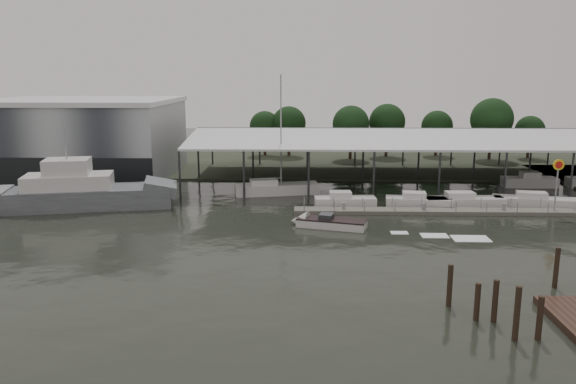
{
  "coord_description": "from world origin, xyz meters",
  "views": [
    {
      "loc": [
        1.85,
        -45.16,
        13.71
      ],
      "look_at": [
        0.41,
        8.15,
        2.5
      ],
      "focal_mm": 35.0,
      "sensor_mm": 36.0,
      "label": 1
    }
  ],
  "objects_px": {
    "grey_trawler": "(82,193)",
    "white_sailboat": "(276,189)",
    "speedboat_underway": "(325,223)",
    "shell_fuel_sign": "(558,176)"
  },
  "relations": [
    {
      "from": "shell_fuel_sign",
      "to": "speedboat_underway",
      "type": "xyz_separation_m",
      "value": [
        -23.07,
        -5.43,
        -3.53
      ]
    },
    {
      "from": "shell_fuel_sign",
      "to": "grey_trawler",
      "type": "relative_size",
      "value": 0.28
    },
    {
      "from": "speedboat_underway",
      "to": "white_sailboat",
      "type": "bearing_deg",
      "value": -53.89
    },
    {
      "from": "grey_trawler",
      "to": "white_sailboat",
      "type": "bearing_deg",
      "value": 7.9
    },
    {
      "from": "grey_trawler",
      "to": "speedboat_underway",
      "type": "distance_m",
      "value": 26.13
    },
    {
      "from": "shell_fuel_sign",
      "to": "speedboat_underway",
      "type": "height_order",
      "value": "shell_fuel_sign"
    },
    {
      "from": "white_sailboat",
      "to": "grey_trawler",
      "type": "bearing_deg",
      "value": -171.81
    },
    {
      "from": "speedboat_underway",
      "to": "shell_fuel_sign",
      "type": "bearing_deg",
      "value": -150.89
    },
    {
      "from": "white_sailboat",
      "to": "speedboat_underway",
      "type": "relative_size",
      "value": 0.79
    },
    {
      "from": "shell_fuel_sign",
      "to": "white_sailboat",
      "type": "height_order",
      "value": "white_sailboat"
    }
  ]
}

